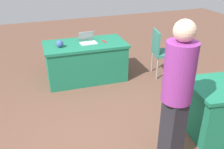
{
  "coord_description": "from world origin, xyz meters",
  "views": [
    {
      "loc": [
        0.97,
        2.62,
        2.34
      ],
      "look_at": [
        -0.06,
        -0.18,
        0.9
      ],
      "focal_mm": 40.44,
      "sensor_mm": 36.0,
      "label": 1
    }
  ],
  "objects_px": {
    "person_presenter": "(177,89)",
    "laptop_silver": "(88,41)",
    "table_foreground": "(86,61)",
    "scissors_red": "(104,41)",
    "chair_near_front": "(161,50)",
    "yarn_ball": "(60,44)"
  },
  "relations": [
    {
      "from": "person_presenter",
      "to": "laptop_silver",
      "type": "distance_m",
      "value": 2.58
    },
    {
      "from": "table_foreground",
      "to": "laptop_silver",
      "type": "relative_size",
      "value": 4.99
    },
    {
      "from": "scissors_red",
      "to": "table_foreground",
      "type": "bearing_deg",
      "value": -99.35
    },
    {
      "from": "chair_near_front",
      "to": "scissors_red",
      "type": "relative_size",
      "value": 5.37
    },
    {
      "from": "chair_near_front",
      "to": "scissors_red",
      "type": "xyz_separation_m",
      "value": [
        1.11,
        -0.33,
        0.2
      ]
    },
    {
      "from": "laptop_silver",
      "to": "scissors_red",
      "type": "relative_size",
      "value": 1.81
    },
    {
      "from": "chair_near_front",
      "to": "laptop_silver",
      "type": "bearing_deg",
      "value": -91.87
    },
    {
      "from": "laptop_silver",
      "to": "scissors_red",
      "type": "bearing_deg",
      "value": 171.88
    },
    {
      "from": "table_foreground",
      "to": "chair_near_front",
      "type": "height_order",
      "value": "chair_near_front"
    },
    {
      "from": "person_presenter",
      "to": "yarn_ball",
      "type": "bearing_deg",
      "value": 19.68
    },
    {
      "from": "table_foreground",
      "to": "laptop_silver",
      "type": "bearing_deg",
      "value": -179.83
    },
    {
      "from": "table_foreground",
      "to": "chair_near_front",
      "type": "bearing_deg",
      "value": 166.09
    },
    {
      "from": "chair_near_front",
      "to": "laptop_silver",
      "type": "xyz_separation_m",
      "value": [
        1.44,
        -0.37,
        0.24
      ]
    },
    {
      "from": "scissors_red",
      "to": "person_presenter",
      "type": "bearing_deg",
      "value": -3.89
    },
    {
      "from": "yarn_ball",
      "to": "scissors_red",
      "type": "bearing_deg",
      "value": -177.88
    },
    {
      "from": "chair_near_front",
      "to": "table_foreground",
      "type": "bearing_deg",
      "value": -91.3
    },
    {
      "from": "person_presenter",
      "to": "scissors_red",
      "type": "bearing_deg",
      "value": 0.07
    },
    {
      "from": "person_presenter",
      "to": "scissors_red",
      "type": "distance_m",
      "value": 2.53
    },
    {
      "from": "scissors_red",
      "to": "chair_near_front",
      "type": "bearing_deg",
      "value": 69.38
    },
    {
      "from": "table_foreground",
      "to": "scissors_red",
      "type": "bearing_deg",
      "value": 174.53
    },
    {
      "from": "chair_near_front",
      "to": "laptop_silver",
      "type": "relative_size",
      "value": 2.97
    },
    {
      "from": "table_foreground",
      "to": "laptop_silver",
      "type": "distance_m",
      "value": 0.42
    }
  ]
}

